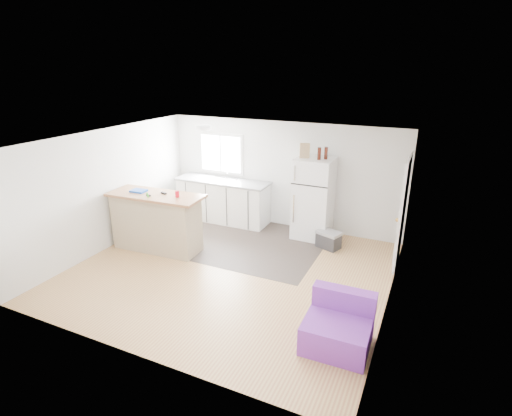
{
  "coord_description": "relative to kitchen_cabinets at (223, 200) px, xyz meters",
  "views": [
    {
      "loc": [
        3.14,
        -5.69,
        3.57
      ],
      "look_at": [
        0.2,
        0.7,
        1.02
      ],
      "focal_mm": 28.0,
      "sensor_mm": 36.0,
      "label": 1
    }
  ],
  "objects": [
    {
      "name": "room",
      "position": [
        1.34,
        -2.15,
        0.69
      ],
      "size": [
        5.51,
        5.01,
        2.41
      ],
      "color": "#AB6E47",
      "rests_on": "ground"
    },
    {
      "name": "vinyl_zone",
      "position": [
        0.61,
        -0.9,
        -0.51
      ],
      "size": [
        4.05,
        2.5,
        0.0
      ],
      "primitive_type": "cube",
      "color": "#322B25",
      "rests_on": "floor"
    },
    {
      "name": "window",
      "position": [
        -0.21,
        0.33,
        1.04
      ],
      "size": [
        1.18,
        0.06,
        0.98
      ],
      "color": "white",
      "rests_on": "back_wall"
    },
    {
      "name": "interior_door",
      "position": [
        4.06,
        -0.6,
        0.51
      ],
      "size": [
        0.11,
        0.92,
        2.1
      ],
      "color": "white",
      "rests_on": "right_wall"
    },
    {
      "name": "ceiling_fixture",
      "position": [
        0.14,
        -0.95,
        1.85
      ],
      "size": [
        0.3,
        0.3,
        0.07
      ],
      "primitive_type": "cylinder",
      "color": "white",
      "rests_on": "ceiling"
    },
    {
      "name": "kitchen_cabinets",
      "position": [
        0.0,
        0.0,
        0.0
      ],
      "size": [
        2.26,
        0.71,
        1.3
      ],
      "rotation": [
        0.0,
        0.0,
        0.01
      ],
      "color": "white",
      "rests_on": "floor"
    },
    {
      "name": "peninsula",
      "position": [
        -0.44,
        -1.94,
        0.08
      ],
      "size": [
        1.95,
        0.83,
        1.17
      ],
      "rotation": [
        0.0,
        0.0,
        0.05
      ],
      "color": "tan",
      "rests_on": "floor"
    },
    {
      "name": "refrigerator",
      "position": [
        2.22,
        -0.03,
        0.36
      ],
      "size": [
        0.77,
        0.74,
        1.75
      ],
      "rotation": [
        0.0,
        0.0,
        -0.01
      ],
      "color": "white",
      "rests_on": "floor"
    },
    {
      "name": "cooler",
      "position": [
        2.71,
        -0.44,
        -0.33
      ],
      "size": [
        0.55,
        0.46,
        0.36
      ],
      "rotation": [
        0.0,
        0.0,
        -0.35
      ],
      "color": "#2C2C2E",
      "rests_on": "floor"
    },
    {
      "name": "purple_seat",
      "position": [
        3.61,
        -3.33,
        -0.25
      ],
      "size": [
        0.87,
        0.82,
        0.71
      ],
      "rotation": [
        0.0,
        0.0,
        0.02
      ],
      "color": "purple",
      "rests_on": "floor"
    },
    {
      "name": "cleaner_jug",
      "position": [
        -0.16,
        -2.12,
        -0.39
      ],
      "size": [
        0.14,
        0.11,
        0.28
      ],
      "rotation": [
        0.0,
        0.0,
        -0.16
      ],
      "color": "white",
      "rests_on": "floor"
    },
    {
      "name": "mop",
      "position": [
        -0.47,
        -2.11,
        -0.28
      ],
      "size": [
        0.23,
        0.36,
        1.28
      ],
      "rotation": [
        0.0,
        0.0,
        -0.15
      ],
      "color": "green",
      "rests_on": "floor"
    },
    {
      "name": "red_cup",
      "position": [
        0.09,
        -1.9,
        0.72
      ],
      "size": [
        0.1,
        0.1,
        0.12
      ],
      "primitive_type": "cylinder",
      "rotation": [
        0.0,
        0.0,
        0.29
      ],
      "color": "red",
      "rests_on": "peninsula"
    },
    {
      "name": "blue_tray",
      "position": [
        -0.81,
        -1.95,
        0.68
      ],
      "size": [
        0.31,
        0.24,
        0.04
      ],
      "primitive_type": "cube",
      "rotation": [
        0.0,
        0.0,
        0.06
      ],
      "color": "#1348BA",
      "rests_on": "peninsula"
    },
    {
      "name": "tool_a",
      "position": [
        -0.27,
        -1.85,
        0.68
      ],
      "size": [
        0.15,
        0.09,
        0.03
      ],
      "primitive_type": "cube",
      "rotation": [
        0.0,
        0.0,
        -0.31
      ],
      "color": "black",
      "rests_on": "peninsula"
    },
    {
      "name": "tool_b",
      "position": [
        -0.45,
        -2.09,
        0.68
      ],
      "size": [
        0.11,
        0.06,
        0.03
      ],
      "primitive_type": "cube",
      "rotation": [
        0.0,
        0.0,
        -0.23
      ],
      "color": "black",
      "rests_on": "peninsula"
    },
    {
      "name": "cardboard_box",
      "position": [
        2.0,
        -0.09,
        1.38
      ],
      "size": [
        0.22,
        0.17,
        0.3
      ],
      "primitive_type": "cube",
      "rotation": [
        0.0,
        0.0,
        0.41
      ],
      "color": "#A1855C",
      "rests_on": "refrigerator"
    },
    {
      "name": "bottle_left",
      "position": [
        2.32,
        -0.13,
        1.36
      ],
      "size": [
        0.09,
        0.09,
        0.25
      ],
      "primitive_type": "cylinder",
      "rotation": [
        0.0,
        0.0,
        -0.36
      ],
      "color": "#3B130A",
      "rests_on": "refrigerator"
    },
    {
      "name": "bottle_right",
      "position": [
        2.44,
        -0.03,
        1.36
      ],
      "size": [
        0.08,
        0.08,
        0.25
      ],
      "primitive_type": "cylinder",
      "rotation": [
        0.0,
        0.0,
        -0.22
      ],
      "color": "#3B130A",
      "rests_on": "refrigerator"
    }
  ]
}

